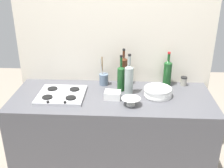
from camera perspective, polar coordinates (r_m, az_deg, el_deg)
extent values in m
cube|color=#4C4C51|center=(2.66, 0.00, -11.29)|extent=(1.80, 0.70, 0.90)
cube|color=beige|center=(2.69, 0.45, 5.64)|extent=(1.90, 0.06, 2.28)
cube|color=#B2B2B7|center=(2.47, -10.59, -2.24)|extent=(0.41, 0.39, 0.02)
cylinder|color=black|center=(2.42, -13.47, -2.71)|extent=(0.09, 0.09, 0.01)
cylinder|color=black|center=(2.37, -8.66, -2.88)|extent=(0.09, 0.09, 0.01)
cylinder|color=black|center=(2.57, -12.43, -0.97)|extent=(0.09, 0.09, 0.01)
cylinder|color=black|center=(2.52, -7.90, -1.09)|extent=(0.09, 0.09, 0.01)
cylinder|color=black|center=(2.33, -13.35, -3.68)|extent=(0.02, 0.02, 0.02)
cylinder|color=black|center=(2.29, -9.87, -3.82)|extent=(0.02, 0.02, 0.02)
cylinder|color=white|center=(2.47, 9.64, -2.40)|extent=(0.24, 0.24, 0.01)
cylinder|color=white|center=(2.46, 9.58, -2.22)|extent=(0.24, 0.24, 0.01)
cylinder|color=white|center=(2.46, 9.64, -2.01)|extent=(0.24, 0.24, 0.01)
cylinder|color=white|center=(2.46, 9.70, -1.75)|extent=(0.24, 0.24, 0.01)
cylinder|color=white|center=(2.45, 9.71, -1.56)|extent=(0.24, 0.24, 0.01)
cylinder|color=white|center=(2.44, 9.67, -1.34)|extent=(0.24, 0.24, 0.01)
cylinder|color=white|center=(2.44, 9.58, -1.13)|extent=(0.24, 0.24, 0.01)
cylinder|color=white|center=(2.44, 9.66, -0.92)|extent=(0.24, 0.24, 0.01)
cylinder|color=#19471E|center=(2.66, 11.56, 2.00)|extent=(0.08, 0.08, 0.23)
cone|color=#19471E|center=(2.61, 11.79, 4.60)|extent=(0.08, 0.08, 0.03)
cylinder|color=#19471E|center=(2.60, 11.87, 5.57)|extent=(0.02, 0.02, 0.07)
cylinder|color=#B21E1E|center=(2.59, 11.95, 6.43)|extent=(0.03, 0.03, 0.02)
cylinder|color=#19471E|center=(2.50, 1.89, 0.94)|extent=(0.07, 0.07, 0.22)
cone|color=#19471E|center=(2.46, 1.93, 3.55)|extent=(0.07, 0.07, 0.02)
cylinder|color=#19471E|center=(2.44, 1.94, 4.75)|extent=(0.02, 0.02, 0.08)
cylinder|color=black|center=(2.42, 1.96, 5.87)|extent=(0.03, 0.03, 0.02)
cylinder|color=gray|center=(2.44, 3.57, 0.70)|extent=(0.08, 0.08, 0.25)
cone|color=gray|center=(2.39, 3.66, 3.72)|extent=(0.08, 0.08, 0.03)
cylinder|color=gray|center=(2.37, 3.69, 4.97)|extent=(0.02, 0.02, 0.08)
cylinder|color=black|center=(2.36, 3.72, 6.11)|extent=(0.03, 0.03, 0.02)
cylinder|color=#472314|center=(2.61, 2.43, 2.46)|extent=(0.07, 0.07, 0.26)
cone|color=#472314|center=(2.57, 2.48, 5.42)|extent=(0.07, 0.07, 0.02)
cylinder|color=#472314|center=(2.55, 2.50, 6.38)|extent=(0.02, 0.02, 0.07)
cylinder|color=black|center=(2.54, 2.51, 7.25)|extent=(0.03, 0.03, 0.02)
cylinder|color=white|center=(2.29, 3.94, -4.34)|extent=(0.07, 0.07, 0.01)
cone|color=white|center=(2.27, 3.96, -3.62)|extent=(0.16, 0.16, 0.05)
cube|color=white|center=(2.38, 0.13, -2.33)|extent=(0.15, 0.11, 0.07)
cylinder|color=slate|center=(2.64, -1.74, 0.99)|extent=(0.09, 0.09, 0.11)
cylinder|color=#B7B7B2|center=(2.59, -2.14, 2.98)|extent=(0.04, 0.03, 0.23)
cylinder|color=#997247|center=(2.60, -2.06, 3.19)|extent=(0.01, 0.01, 0.24)
cylinder|color=#9E998C|center=(2.72, 14.85, 0.47)|extent=(0.06, 0.06, 0.08)
cylinder|color=black|center=(2.71, 14.95, 1.34)|extent=(0.06, 0.06, 0.01)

